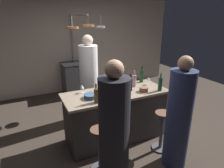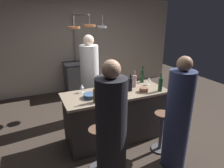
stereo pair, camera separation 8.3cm
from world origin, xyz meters
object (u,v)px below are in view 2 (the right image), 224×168
(guest_right, at_px, (178,119))
(mixing_bowl_blue, at_px, (90,96))
(wine_bottle_green, at_px, (160,84))
(wine_bottle_amber, at_px, (95,95))
(wine_glass_by_chef, at_px, (133,80))
(wine_bottle_red, at_px, (142,76))
(wine_bottle_rose, at_px, (134,81))
(mixing_bowl_wooden, at_px, (144,90))
(pepper_mill, at_px, (103,95))
(wine_bottle_dark, at_px, (130,85))
(wine_glass_near_left_guest, at_px, (149,79))
(chef, at_px, (90,82))
(stove_range, at_px, (79,78))
(bar_stool_left, at_px, (98,148))
(bar_stool_right, at_px, (161,130))
(wine_glass_near_right_guest, at_px, (82,87))
(guest_left, at_px, (111,136))
(cutting_board, at_px, (102,92))

(guest_right, xyz_separation_m, mixing_bowl_blue, (-0.97, 0.93, 0.16))
(wine_bottle_green, height_order, wine_bottle_amber, wine_bottle_green)
(wine_glass_by_chef, bearing_deg, wine_bottle_red, 14.73)
(wine_bottle_red, bearing_deg, wine_bottle_amber, -156.20)
(wine_bottle_rose, distance_m, mixing_bowl_wooden, 0.30)
(pepper_mill, height_order, wine_bottle_dark, wine_bottle_dark)
(wine_bottle_amber, bearing_deg, guest_right, -37.86)
(mixing_bowl_wooden, bearing_deg, wine_bottle_green, -17.23)
(pepper_mill, height_order, wine_glass_near_left_guest, pepper_mill)
(pepper_mill, height_order, wine_glass_by_chef, pepper_mill)
(chef, relative_size, wine_bottle_amber, 5.99)
(stove_range, distance_m, bar_stool_left, 3.12)
(bar_stool_right, relative_size, pepper_mill, 3.24)
(bar_stool_right, relative_size, wine_bottle_dark, 2.28)
(wine_bottle_rose, bearing_deg, wine_bottle_dark, -138.78)
(wine_glass_near_right_guest, bearing_deg, stove_range, 76.72)
(bar_stool_right, xyz_separation_m, mixing_bowl_blue, (-1.00, 0.57, 0.56))
(mixing_bowl_wooden, bearing_deg, wine_bottle_rose, 94.21)
(pepper_mill, relative_size, wine_bottle_rose, 0.70)
(pepper_mill, height_order, wine_glass_near_right_guest, pepper_mill)
(guest_right, bearing_deg, mixing_bowl_wooden, 93.72)
(wine_bottle_dark, distance_m, mixing_bowl_blue, 0.73)
(guest_left, height_order, pepper_mill, guest_left)
(wine_glass_by_chef, bearing_deg, stove_range, 101.18)
(wine_bottle_green, bearing_deg, guest_right, -107.34)
(wine_bottle_red, bearing_deg, wine_bottle_rose, -149.17)
(wine_bottle_dark, bearing_deg, wine_glass_near_left_guest, 15.79)
(wine_bottle_green, bearing_deg, mixing_bowl_blue, 169.63)
(wine_bottle_green, relative_size, mixing_bowl_blue, 1.46)
(bar_stool_right, bearing_deg, cutting_board, 136.08)
(wine_glass_near_right_guest, bearing_deg, bar_stool_left, -92.32)
(wine_bottle_green, bearing_deg, wine_bottle_rose, 128.50)
(guest_right, height_order, wine_glass_near_left_guest, guest_right)
(bar_stool_right, relative_size, cutting_board, 2.12)
(stove_range, relative_size, wine_glass_by_chef, 6.10)
(guest_right, relative_size, wine_bottle_green, 5.19)
(bar_stool_left, distance_m, pepper_mill, 0.76)
(chef, xyz_separation_m, mixing_bowl_wooden, (0.61, -1.10, 0.11))
(bar_stool_right, distance_m, wine_bottle_green, 0.76)
(mixing_bowl_blue, bearing_deg, wine_glass_near_left_guest, 6.62)
(chef, distance_m, mixing_bowl_blue, 1.02)
(pepper_mill, height_order, mixing_bowl_wooden, pepper_mill)
(stove_range, height_order, wine_bottle_rose, wine_bottle_rose)
(mixing_bowl_wooden, bearing_deg, wine_bottle_amber, -176.26)
(wine_glass_by_chef, distance_m, mixing_bowl_blue, 0.95)
(guest_left, distance_m, mixing_bowl_blue, 0.97)
(guest_left, relative_size, wine_glass_near_right_guest, 11.73)
(wine_bottle_red, distance_m, mixing_bowl_wooden, 0.52)
(wine_glass_near_left_guest, bearing_deg, mixing_bowl_wooden, -136.68)
(chef, xyz_separation_m, pepper_mill, (-0.17, -1.18, 0.18))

